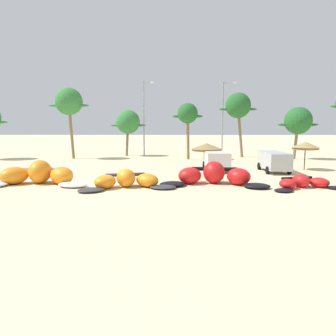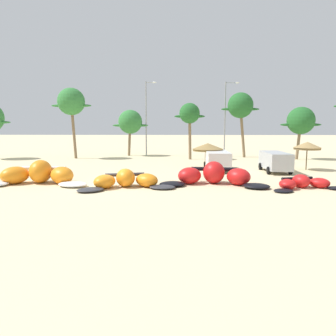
{
  "view_description": "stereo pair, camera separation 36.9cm",
  "coord_description": "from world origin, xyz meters",
  "px_view_note": "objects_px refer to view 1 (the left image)",
  "views": [
    {
      "loc": [
        4.48,
        -23.32,
        4.28
      ],
      "look_at": [
        4.03,
        2.0,
        1.0
      ],
      "focal_mm": 35.0,
      "sensor_mm": 36.0,
      "label": 1
    },
    {
      "loc": [
        4.85,
        -23.31,
        4.28
      ],
      "look_at": [
        4.03,
        2.0,
        1.0
      ],
      "focal_mm": 35.0,
      "sensor_mm": 36.0,
      "label": 2
    }
  ],
  "objects_px": {
    "palm_left_of_gap": "(128,122)",
    "parked_van": "(273,160)",
    "kite_left": "(38,175)",
    "palm_left": "(69,102)",
    "palm_center_left": "(188,114)",
    "lamppost_west_center": "(224,115)",
    "kite_right_of_center": "(303,183)",
    "palm_right_of_gap": "(298,121)",
    "kite_left_of_center": "(126,181)",
    "beach_umbrella_middle": "(305,146)",
    "beach_umbrella_near_van": "(207,147)",
    "parked_car_second": "(216,159)",
    "palm_center_right": "(238,106)",
    "kite_center": "(214,176)",
    "lamppost_west": "(145,115)"
  },
  "relations": [
    {
      "from": "palm_left_of_gap",
      "to": "parked_van",
      "type": "bearing_deg",
      "value": -45.59
    },
    {
      "from": "kite_left_of_center",
      "to": "palm_left",
      "type": "bearing_deg",
      "value": 116.86
    },
    {
      "from": "parked_van",
      "to": "lamppost_west",
      "type": "distance_m",
      "value": 21.62
    },
    {
      "from": "kite_left_of_center",
      "to": "kite_right_of_center",
      "type": "height_order",
      "value": "kite_left_of_center"
    },
    {
      "from": "kite_left_of_center",
      "to": "beach_umbrella_near_van",
      "type": "distance_m",
      "value": 12.87
    },
    {
      "from": "kite_center",
      "to": "palm_center_left",
      "type": "bearing_deg",
      "value": 93.87
    },
    {
      "from": "parked_car_second",
      "to": "kite_left_of_center",
      "type": "bearing_deg",
      "value": -128.92
    },
    {
      "from": "palm_left",
      "to": "palm_center_left",
      "type": "height_order",
      "value": "palm_left"
    },
    {
      "from": "kite_center",
      "to": "palm_left_of_gap",
      "type": "bearing_deg",
      "value": 112.46
    },
    {
      "from": "beach_umbrella_middle",
      "to": "parked_car_second",
      "type": "distance_m",
      "value": 8.83
    },
    {
      "from": "beach_umbrella_near_van",
      "to": "palm_left",
      "type": "height_order",
      "value": "palm_left"
    },
    {
      "from": "beach_umbrella_middle",
      "to": "parked_car_second",
      "type": "relative_size",
      "value": 0.53
    },
    {
      "from": "kite_center",
      "to": "palm_center_left",
      "type": "xyz_separation_m",
      "value": [
        -1.22,
        18.07,
        5.08
      ]
    },
    {
      "from": "kite_left_of_center",
      "to": "beach_umbrella_middle",
      "type": "relative_size",
      "value": 2.46
    },
    {
      "from": "kite_left",
      "to": "parked_car_second",
      "type": "bearing_deg",
      "value": 29.08
    },
    {
      "from": "palm_left",
      "to": "parked_car_second",
      "type": "bearing_deg",
      "value": -32.32
    },
    {
      "from": "kite_center",
      "to": "parked_van",
      "type": "bearing_deg",
      "value": 46.76
    },
    {
      "from": "parked_car_second",
      "to": "palm_left_of_gap",
      "type": "distance_m",
      "value": 19.01
    },
    {
      "from": "kite_center",
      "to": "palm_left",
      "type": "distance_m",
      "value": 25.89
    },
    {
      "from": "beach_umbrella_near_van",
      "to": "lamppost_west",
      "type": "height_order",
      "value": "lamppost_west"
    },
    {
      "from": "kite_left",
      "to": "palm_left",
      "type": "relative_size",
      "value": 0.91
    },
    {
      "from": "kite_center",
      "to": "kite_right_of_center",
      "type": "relative_size",
      "value": 1.45
    },
    {
      "from": "beach_umbrella_middle",
      "to": "lamppost_west",
      "type": "height_order",
      "value": "lamppost_west"
    },
    {
      "from": "kite_right_of_center",
      "to": "kite_center",
      "type": "bearing_deg",
      "value": 166.73
    },
    {
      "from": "kite_right_of_center",
      "to": "parked_car_second",
      "type": "distance_m",
      "value": 10.31
    },
    {
      "from": "palm_center_left",
      "to": "palm_right_of_gap",
      "type": "bearing_deg",
      "value": 2.14
    },
    {
      "from": "palm_left",
      "to": "palm_center_right",
      "type": "bearing_deg",
      "value": 5.74
    },
    {
      "from": "kite_left_of_center",
      "to": "beach_umbrella_middle",
      "type": "height_order",
      "value": "beach_umbrella_middle"
    },
    {
      "from": "beach_umbrella_middle",
      "to": "kite_center",
      "type": "bearing_deg",
      "value": -140.2
    },
    {
      "from": "kite_left",
      "to": "palm_left_of_gap",
      "type": "distance_m",
      "value": 23.78
    },
    {
      "from": "palm_right_of_gap",
      "to": "lamppost_west",
      "type": "bearing_deg",
      "value": 167.6
    },
    {
      "from": "palm_center_left",
      "to": "beach_umbrella_near_van",
      "type": "bearing_deg",
      "value": -79.59
    },
    {
      "from": "parked_van",
      "to": "palm_left",
      "type": "relative_size",
      "value": 0.54
    },
    {
      "from": "palm_left_of_gap",
      "to": "kite_left",
      "type": "bearing_deg",
      "value": -98.53
    },
    {
      "from": "beach_umbrella_middle",
      "to": "palm_center_left",
      "type": "height_order",
      "value": "palm_center_left"
    },
    {
      "from": "palm_right_of_gap",
      "to": "parked_van",
      "type": "bearing_deg",
      "value": -118.95
    },
    {
      "from": "kite_left",
      "to": "palm_left_of_gap",
      "type": "relative_size",
      "value": 1.27
    },
    {
      "from": "beach_umbrella_middle",
      "to": "parked_van",
      "type": "xyz_separation_m",
      "value": [
        -3.47,
        -1.42,
        -1.27
      ]
    },
    {
      "from": "parked_van",
      "to": "palm_center_right",
      "type": "relative_size",
      "value": 0.56
    },
    {
      "from": "kite_center",
      "to": "lamppost_west_center",
      "type": "bearing_deg",
      "value": 79.94
    },
    {
      "from": "beach_umbrella_near_van",
      "to": "palm_left",
      "type": "relative_size",
      "value": 0.35
    },
    {
      "from": "kite_right_of_center",
      "to": "palm_center_right",
      "type": "xyz_separation_m",
      "value": [
        -0.32,
        22.44,
        6.55
      ]
    },
    {
      "from": "kite_right_of_center",
      "to": "parked_van",
      "type": "bearing_deg",
      "value": 87.43
    },
    {
      "from": "palm_center_left",
      "to": "lamppost_west_center",
      "type": "distance_m",
      "value": 6.66
    },
    {
      "from": "parked_van",
      "to": "parked_car_second",
      "type": "height_order",
      "value": "same"
    },
    {
      "from": "palm_left",
      "to": "kite_right_of_center",
      "type": "bearing_deg",
      "value": -41.89
    },
    {
      "from": "lamppost_west",
      "to": "palm_center_left",
      "type": "bearing_deg",
      "value": -39.9
    },
    {
      "from": "palm_left",
      "to": "kite_left",
      "type": "bearing_deg",
      "value": -79.4
    },
    {
      "from": "kite_right_of_center",
      "to": "palm_right_of_gap",
      "type": "relative_size",
      "value": 0.83
    },
    {
      "from": "palm_left",
      "to": "lamppost_west_center",
      "type": "bearing_deg",
      "value": 9.64
    }
  ]
}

